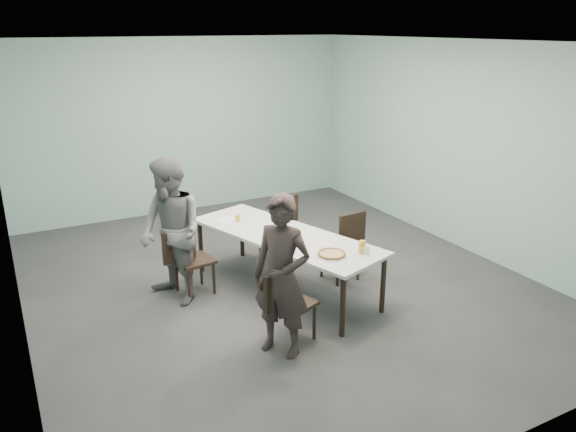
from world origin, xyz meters
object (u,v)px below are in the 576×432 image
chair_near_right (345,242)px  pizza (332,254)px  tealight (289,234)px  amber_tumbler (238,218)px  chair_near_left (287,300)px  diner_far (171,232)px  diner_near (282,277)px  chair_far_left (188,257)px  chair_far_right (281,223)px  beer_glass (362,247)px  side_plate (326,245)px  water_tumbler (366,250)px  table (285,239)px

chair_near_right → pizza: chair_near_right is taller
tealight → amber_tumbler: 0.85m
chair_near_left → diner_far: diner_far is taller
diner_near → chair_far_left: bearing=158.3°
chair_far_right → tealight: bearing=52.6°
chair_near_left → chair_near_right: (1.45, 1.09, 0.00)m
chair_near_right → diner_near: (-1.56, -1.20, 0.34)m
diner_near → diner_far: bearing=165.4°
chair_near_right → diner_far: size_ratio=0.49×
diner_near → beer_glass: (1.16, 0.28, -0.01)m
chair_near_left → pizza: 0.81m
chair_near_left → amber_tumbler: bearing=61.0°
diner_far → side_plate: size_ratio=9.77×
chair_near_right → pizza: bearing=42.7°
amber_tumbler → chair_near_left: bearing=-98.0°
water_tumbler → pizza: bearing=160.4°
pizza → beer_glass: size_ratio=2.27×
chair_near_right → pizza: (-0.73, -0.81, 0.27)m
chair_near_left → diner_near: (-0.11, -0.11, 0.34)m
tealight → chair_far_right: bearing=67.4°
chair_near_right → chair_near_left: bearing=31.8°
chair_near_left → tealight: (0.60, 1.07, 0.27)m
tealight → chair_near_right: bearing=1.3°
chair_far_right → amber_tumbler: chair_far_right is taller
pizza → chair_near_right: bearing=47.9°
side_plate → chair_far_left: bearing=143.9°
table → diner_near: diner_near is taller
pizza → tealight: size_ratio=6.07×
chair_near_left → chair_far_right: 2.37m
side_plate → beer_glass: bearing=-61.8°
table → chair_far_right: (0.47, 1.01, -0.19)m
water_tumbler → amber_tumbler: 1.89m
diner_far → amber_tumbler: bearing=91.9°
pizza → side_plate: (0.12, 0.30, -0.01)m
diner_near → side_plate: 1.17m
chair_near_left → side_plate: (0.83, 0.58, 0.25)m
pizza → water_tumbler: water_tumbler is taller
beer_glass → tealight: beer_glass is taller
diner_far → chair_near_right: bearing=62.1°
beer_glass → tealight: size_ratio=2.68×
side_plate → beer_glass: beer_glass is taller
diner_near → amber_tumbler: size_ratio=20.91×
chair_near_left → side_plate: chair_near_left is taller
pizza → diner_far: bearing=139.5°
table → chair_far_left: chair_far_left is taller
chair_near_left → chair_far_right: bearing=42.9°
chair_near_left → amber_tumbler: (0.26, 1.85, 0.29)m
chair_near_left → water_tumbler: chair_near_left is taller
chair_far_right → diner_far: diner_far is taller
water_tumbler → amber_tumbler: (-0.82, 1.71, -0.01)m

